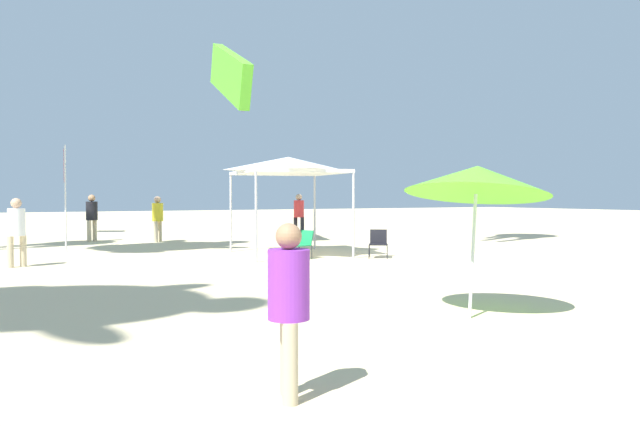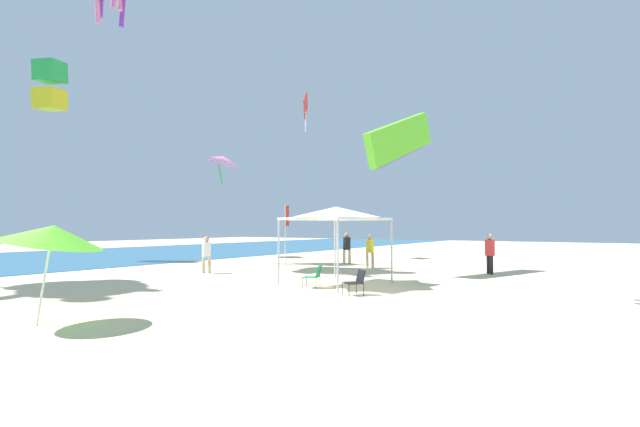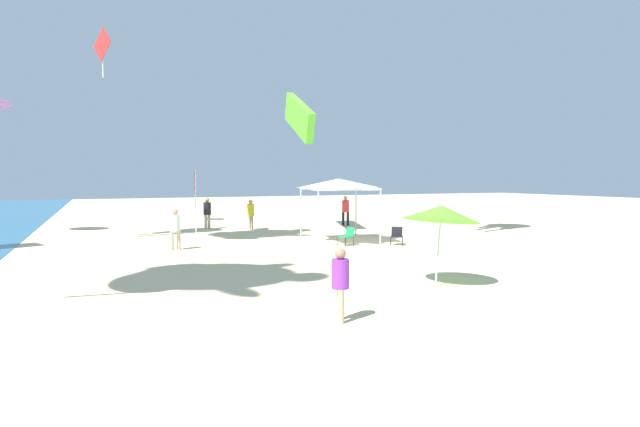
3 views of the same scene
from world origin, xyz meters
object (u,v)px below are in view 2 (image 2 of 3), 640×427
object	(u,v)px
beach_umbrella	(53,235)
person_by_tent	(347,246)
banner_flag	(286,229)
person_watching_sky	(206,252)
person_beachcomber	(490,250)
kite_delta_pink	(223,159)
folding_chair_near_cooler	(314,275)
kite_parafoil_lime	(400,140)
folding_chair_right_of_tent	(356,281)
canopy_tent	(336,214)
person_far_stroller	(370,248)
kite_box_green	(50,85)
kite_diamond_red	(306,106)

from	to	relation	value
beach_umbrella	person_by_tent	world-z (taller)	beach_umbrella
banner_flag	person_watching_sky	xyz separation A→B (m)	(-4.19, 1.58, -1.05)
beach_umbrella	person_beachcomber	bearing A→B (deg)	-17.80
person_watching_sky	kite_delta_pink	bearing A→B (deg)	113.66
beach_umbrella	folding_chair_near_cooler	distance (m)	8.89
kite_parafoil_lime	kite_delta_pink	distance (m)	16.28
folding_chair_right_of_tent	person_by_tent	bearing A→B (deg)	156.06
person_beachcomber	person_by_tent	bearing A→B (deg)	45.02
canopy_tent	person_far_stroller	world-z (taller)	canopy_tent
folding_chair_right_of_tent	person_far_stroller	size ratio (longest dim) A/B	0.45
folding_chair_near_cooler	person_by_tent	distance (m)	10.86
person_watching_sky	person_beachcomber	size ratio (longest dim) A/B	0.93
folding_chair_near_cooler	person_beachcomber	world-z (taller)	person_beachcomber
folding_chair_near_cooler	canopy_tent	bearing A→B (deg)	154.95
beach_umbrella	kite_delta_pink	distance (m)	24.58
canopy_tent	folding_chair_right_of_tent	size ratio (longest dim) A/B	4.66
folding_chair_right_of_tent	banner_flag	world-z (taller)	banner_flag
canopy_tent	folding_chair_near_cooler	world-z (taller)	canopy_tent
person_by_tent	person_far_stroller	size ratio (longest dim) A/B	1.04
kite_delta_pink	person_by_tent	bearing A→B (deg)	28.36
person_beachcomber	kite_box_green	bearing A→B (deg)	68.62
beach_umbrella	person_far_stroller	distance (m)	17.20
banner_flag	person_by_tent	size ratio (longest dim) A/B	1.86
person_far_stroller	person_beachcomber	xyz separation A→B (m)	(0.09, -6.25, 0.06)
person_by_tent	kite_parafoil_lime	distance (m)	7.74
kite_parafoil_lime	person_watching_sky	bearing A→B (deg)	-47.75
person_far_stroller	folding_chair_near_cooler	bearing A→B (deg)	-123.49
folding_chair_right_of_tent	person_beachcomber	size ratio (longest dim) A/B	0.43
beach_umbrella	person_watching_sky	size ratio (longest dim) A/B	1.43
kite_diamond_red	kite_box_green	xyz separation A→B (m)	(-11.75, 12.38, 0.59)
beach_umbrella	folding_chair_near_cooler	bearing A→B (deg)	-8.95
person_far_stroller	kite_parafoil_lime	distance (m)	6.15
canopy_tent	person_far_stroller	distance (m)	7.78
kite_delta_pink	person_watching_sky	bearing A→B (deg)	-15.67
folding_chair_near_cooler	kite_box_green	size ratio (longest dim) A/B	0.25
person_by_tent	person_watching_sky	world-z (taller)	person_by_tent
banner_flag	person_by_tent	world-z (taller)	banner_flag
kite_diamond_red	banner_flag	bearing A→B (deg)	175.93
person_by_tent	beach_umbrella	bearing A→B (deg)	55.26
canopy_tent	kite_diamond_red	bearing A→B (deg)	39.13
person_far_stroller	kite_parafoil_lime	size ratio (longest dim) A/B	0.31
banner_flag	kite_parafoil_lime	xyz separation A→B (m)	(1.15, -6.09, 4.39)
person_far_stroller	kite_parafoil_lime	world-z (taller)	kite_parafoil_lime
banner_flag	person_beachcomber	world-z (taller)	banner_flag
folding_chair_right_of_tent	person_far_stroller	bearing A→B (deg)	149.36
person_watching_sky	canopy_tent	bearing A→B (deg)	-20.45
kite_box_green	person_far_stroller	bearing A→B (deg)	174.52
person_by_tent	kite_box_green	size ratio (longest dim) A/B	0.57
folding_chair_right_of_tent	kite_box_green	world-z (taller)	kite_box_green
folding_chair_right_of_tent	kite_box_green	xyz separation A→B (m)	(2.47, 24.28, 11.06)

